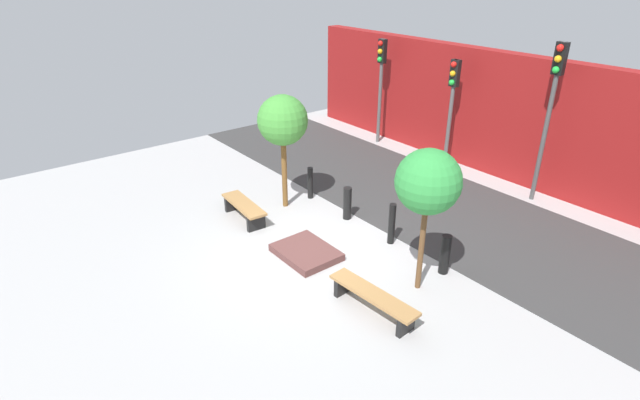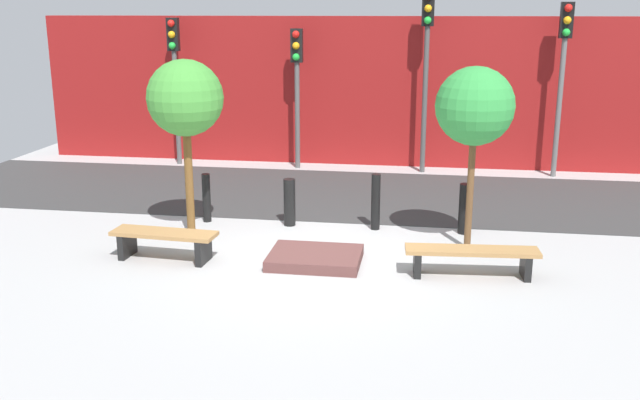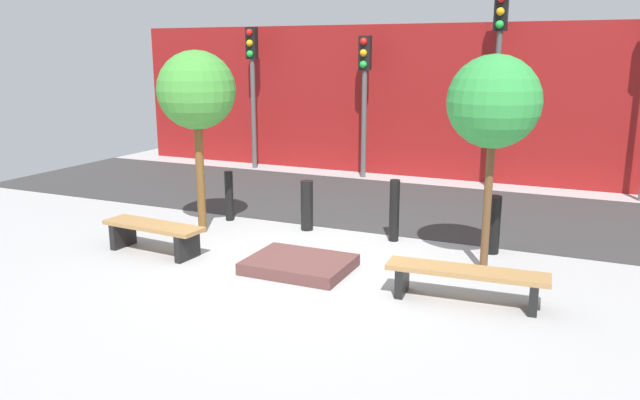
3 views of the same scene
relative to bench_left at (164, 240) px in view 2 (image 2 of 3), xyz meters
The scene contains 16 objects.
ground_plane 2.38m from the bench_left, ahead, with size 18.00×18.00×0.00m, color #A2A2A2.
road_strip 5.00m from the bench_left, 62.16° to the left, with size 18.00×4.19×0.01m, color #343434.
building_facade 8.10m from the bench_left, 72.98° to the left, with size 16.20×0.50×3.60m, color maroon.
bench_left is the anchor object (origin of this frame).
bench_right 4.66m from the bench_left, ahead, with size 1.94×0.55×0.42m.
planter_bed 2.35m from the bench_left, ahead, with size 1.39×1.09×0.16m, color brown.
tree_behind_left_bench 2.37m from the bench_left, 90.00° to the left, with size 1.26×1.26×2.99m.
tree_behind_right_bench 5.22m from the bench_left, 15.03° to the left, with size 1.23×1.23×2.93m.
bollard_far_left 2.08m from the bench_left, 89.37° to the left, with size 0.15×0.15×0.89m, color black.
bollard_left 2.60m from the bench_left, 52.99° to the left, with size 0.21×0.21×0.85m, color black.
bollard_center 3.73m from the bench_left, 33.74° to the left, with size 0.16×0.16×1.00m, color black.
bollard_right 5.08m from the bench_left, 24.06° to the left, with size 0.21×0.21×0.88m, color black.
traffic_light_west 7.46m from the bench_left, 107.93° to the left, with size 0.28×0.27×3.56m.
traffic_light_mid_west 7.13m from the bench_left, 83.11° to the left, with size 0.28×0.27×3.32m.
traffic_light_mid_east 8.21m from the bench_left, 60.52° to the left, with size 0.28×0.27×4.16m.
traffic_light_east 9.95m from the bench_left, 44.72° to the left, with size 0.28×0.27×3.91m.
Camera 2 is at (1.66, -10.29, 3.78)m, focal length 40.00 mm.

